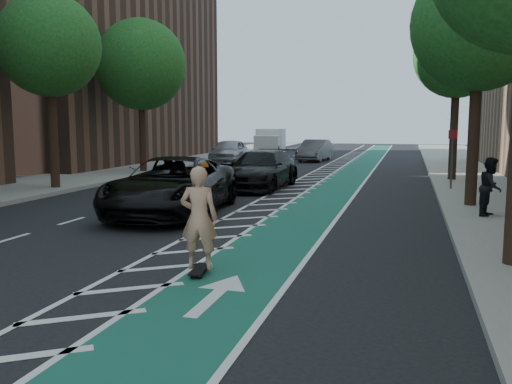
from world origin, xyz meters
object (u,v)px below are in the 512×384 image
(skateboarder, at_px, (199,218))
(barrel_a, at_px, (189,182))
(suv_near, at_px, (173,186))
(suv_far, at_px, (261,169))

(skateboarder, height_order, barrel_a, skateboarder)
(suv_near, distance_m, barrel_a, 4.89)
(skateboarder, distance_m, barrel_a, 11.64)
(suv_far, relative_size, barrel_a, 5.81)
(skateboarder, xyz_separation_m, suv_near, (-3.25, 5.98, -0.20))
(suv_near, xyz_separation_m, barrel_a, (-1.42, 4.66, -0.42))
(suv_near, bearing_deg, suv_far, 77.13)
(suv_far, xyz_separation_m, barrel_a, (-2.33, -2.23, -0.35))
(skateboarder, bearing_deg, barrel_a, -74.43)
(skateboarder, distance_m, suv_far, 13.09)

